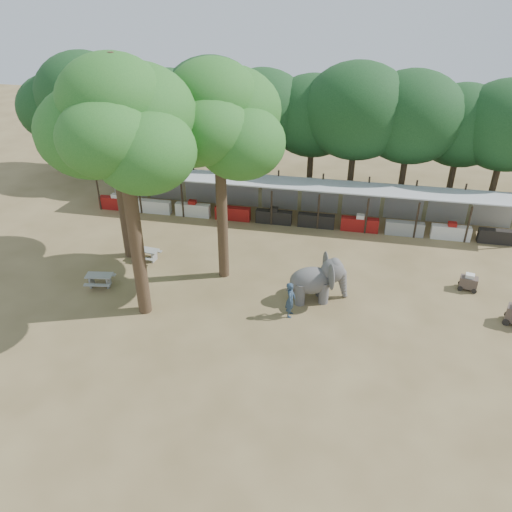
% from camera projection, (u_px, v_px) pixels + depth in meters
% --- Properties ---
extents(ground, '(100.00, 100.00, 0.00)m').
position_uv_depth(ground, '(256.00, 353.00, 22.06)').
color(ground, brown).
rests_on(ground, ground).
extents(vendor_stalls, '(28.00, 2.99, 2.80)m').
position_uv_depth(vendor_stalls, '(297.00, 203.00, 33.20)').
color(vendor_stalls, '#A5A8AD').
rests_on(vendor_stalls, ground).
extents(yard_tree_left, '(7.10, 6.90, 11.02)m').
position_uv_depth(yard_tree_left, '(110.00, 115.00, 25.61)').
color(yard_tree_left, '#332316').
rests_on(yard_tree_left, ground).
extents(yard_tree_center, '(7.10, 6.90, 12.04)m').
position_uv_depth(yard_tree_center, '(119.00, 125.00, 20.35)').
color(yard_tree_center, '#332316').
rests_on(yard_tree_center, ground).
extents(yard_tree_back, '(7.10, 6.90, 11.36)m').
position_uv_depth(yard_tree_back, '(217.00, 120.00, 23.56)').
color(yard_tree_back, '#332316').
rests_on(yard_tree_back, ground).
extents(backdrop_trees, '(46.46, 5.95, 8.33)m').
position_uv_depth(backdrop_trees, '(309.00, 118.00, 35.40)').
color(backdrop_trees, '#332316').
rests_on(backdrop_trees, ground).
extents(elephant, '(3.18, 2.34, 2.36)m').
position_uv_depth(elephant, '(318.00, 279.00, 25.07)').
color(elephant, '#494646').
rests_on(elephant, ground).
extents(handler, '(0.48, 0.69, 1.87)m').
position_uv_depth(handler, '(290.00, 300.00, 23.98)').
color(handler, '#26384C').
rests_on(handler, ground).
extents(picnic_table_near, '(1.57, 1.45, 0.69)m').
position_uv_depth(picnic_table_near, '(100.00, 279.00, 26.47)').
color(picnic_table_near, gray).
rests_on(picnic_table_near, ground).
extents(picnic_table_far, '(1.49, 1.37, 0.68)m').
position_uv_depth(picnic_table_far, '(147.00, 253.00, 28.87)').
color(picnic_table_far, gray).
rests_on(picnic_table_far, ground).
extents(cart_back, '(1.06, 0.80, 0.94)m').
position_uv_depth(cart_back, '(469.00, 282.00, 26.19)').
color(cart_back, '#3C302B').
rests_on(cart_back, ground).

